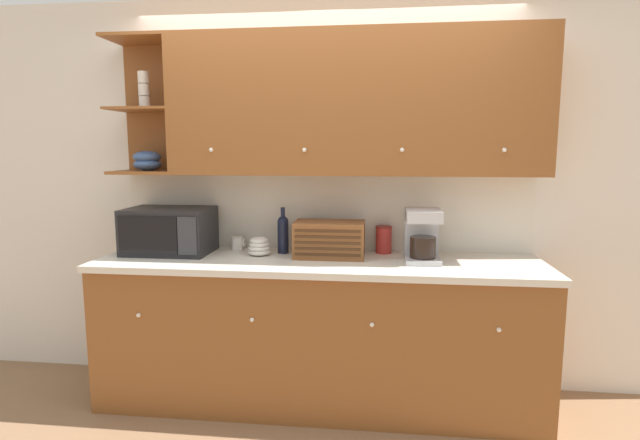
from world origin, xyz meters
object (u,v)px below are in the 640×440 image
object	(u,v)px
microwave	(169,230)
coffee_maker	(422,234)
bread_box	(329,239)
mug	(238,243)
bowl_stack_on_counter	(259,247)
storage_canister	(384,240)
wine_bottle	(283,232)

from	to	relation	value
microwave	coffee_maker	world-z (taller)	coffee_maker
bread_box	mug	bearing A→B (deg)	166.03
microwave	mug	bearing A→B (deg)	19.29
bowl_stack_on_counter	storage_canister	world-z (taller)	storage_canister
microwave	coffee_maker	size ratio (longest dim) A/B	1.70
bowl_stack_on_counter	storage_canister	size ratio (longest dim) A/B	0.82
bread_box	wine_bottle	bearing A→B (deg)	163.87
storage_canister	coffee_maker	world-z (taller)	coffee_maker
microwave	bread_box	xyz separation A→B (m)	(1.06, -0.01, -0.03)
bread_box	storage_canister	xyz separation A→B (m)	(0.34, 0.17, -0.02)
wine_bottle	storage_canister	xyz separation A→B (m)	(0.66, 0.08, -0.05)
mug	coffee_maker	xyz separation A→B (m)	(1.22, -0.20, 0.12)
bowl_stack_on_counter	microwave	bearing A→B (deg)	178.98
microwave	bowl_stack_on_counter	xyz separation A→B (m)	(0.60, -0.01, -0.09)
microwave	bowl_stack_on_counter	world-z (taller)	microwave
mug	storage_canister	size ratio (longest dim) A/B	0.54
microwave	coffee_maker	bearing A→B (deg)	-1.80
bread_box	microwave	bearing A→B (deg)	179.27
mug	coffee_maker	distance (m)	1.24
microwave	wine_bottle	size ratio (longest dim) A/B	1.80
storage_canister	coffee_maker	size ratio (longest dim) A/B	0.56
bread_box	bowl_stack_on_counter	bearing A→B (deg)	179.65
mug	bread_box	bearing A→B (deg)	-13.97
microwave	wine_bottle	bearing A→B (deg)	5.95
mug	bread_box	size ratio (longest dim) A/B	0.22
bowl_stack_on_counter	bread_box	xyz separation A→B (m)	(0.46, -0.00, 0.06)
bowl_stack_on_counter	bread_box	bearing A→B (deg)	-0.35
wine_bottle	microwave	bearing A→B (deg)	-174.05
mug	bread_box	xyz separation A→B (m)	(0.64, -0.16, 0.07)
mug	storage_canister	distance (m)	0.99
microwave	coffee_maker	xyz separation A→B (m)	(1.63, -0.05, 0.02)
bread_box	storage_canister	distance (m)	0.38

